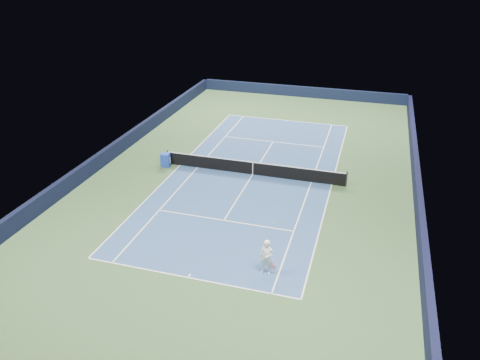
# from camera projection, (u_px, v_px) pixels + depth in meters

# --- Properties ---
(ground) EXTENTS (40.00, 40.00, 0.00)m
(ground) POSITION_uv_depth(u_px,v_px,m) (253.00, 175.00, 32.65)
(ground) COLOR #33512C
(ground) RESTS_ON ground
(wall_far) EXTENTS (22.00, 0.35, 1.10)m
(wall_far) POSITION_uv_depth(u_px,v_px,m) (302.00, 92.00, 49.41)
(wall_far) COLOR black
(wall_far) RESTS_ON ground
(wall_right) EXTENTS (0.35, 40.00, 1.10)m
(wall_right) POSITION_uv_depth(u_px,v_px,m) (417.00, 188.00, 29.64)
(wall_right) COLOR black
(wall_right) RESTS_ON ground
(wall_left) EXTENTS (0.35, 40.00, 1.10)m
(wall_left) POSITION_uv_depth(u_px,v_px,m) (114.00, 150.00, 35.16)
(wall_left) COLOR black
(wall_left) RESTS_ON ground
(court_surface) EXTENTS (10.97, 23.77, 0.01)m
(court_surface) POSITION_uv_depth(u_px,v_px,m) (253.00, 174.00, 32.65)
(court_surface) COLOR #2C4B7B
(court_surface) RESTS_ON ground
(baseline_far) EXTENTS (10.97, 0.08, 0.00)m
(baseline_far) POSITION_uv_depth(u_px,v_px,m) (287.00, 120.00, 42.84)
(baseline_far) COLOR white
(baseline_far) RESTS_ON ground
(baseline_near) EXTENTS (10.97, 0.08, 0.00)m
(baseline_near) POSITION_uv_depth(u_px,v_px,m) (188.00, 278.00, 22.45)
(baseline_near) COLOR white
(baseline_near) RESTS_ON ground
(sideline_doubles_right) EXTENTS (0.08, 23.77, 0.00)m
(sideline_doubles_right) POSITION_uv_depth(u_px,v_px,m) (332.00, 185.00, 31.25)
(sideline_doubles_right) COLOR white
(sideline_doubles_right) RESTS_ON ground
(sideline_doubles_left) EXTENTS (0.08, 23.77, 0.00)m
(sideline_doubles_left) POSITION_uv_depth(u_px,v_px,m) (180.00, 165.00, 34.04)
(sideline_doubles_left) COLOR white
(sideline_doubles_left) RESTS_ON ground
(sideline_singles_right) EXTENTS (0.08, 23.77, 0.00)m
(sideline_singles_right) POSITION_uv_depth(u_px,v_px,m) (311.00, 182.00, 31.60)
(sideline_singles_right) COLOR white
(sideline_singles_right) RESTS_ON ground
(sideline_singles_left) EXTENTS (0.08, 23.77, 0.00)m
(sideline_singles_left) POSITION_uv_depth(u_px,v_px,m) (198.00, 167.00, 33.69)
(sideline_singles_left) COLOR white
(sideline_singles_left) RESTS_ON ground
(service_line_far) EXTENTS (8.23, 0.08, 0.00)m
(service_line_far) POSITION_uv_depth(u_px,v_px,m) (273.00, 142.00, 38.13)
(service_line_far) COLOR white
(service_line_far) RESTS_ON ground
(service_line_near) EXTENTS (8.23, 0.08, 0.00)m
(service_line_near) POSITION_uv_depth(u_px,v_px,m) (224.00, 220.00, 27.15)
(service_line_near) COLOR white
(service_line_near) RESTS_ON ground
(center_service_line) EXTENTS (0.08, 12.80, 0.00)m
(center_service_line) POSITION_uv_depth(u_px,v_px,m) (253.00, 174.00, 32.64)
(center_service_line) COLOR white
(center_service_line) RESTS_ON ground
(center_mark_far) EXTENTS (0.08, 0.30, 0.00)m
(center_mark_far) POSITION_uv_depth(u_px,v_px,m) (286.00, 121.00, 42.71)
(center_mark_far) COLOR white
(center_mark_far) RESTS_ON ground
(center_mark_near) EXTENTS (0.08, 0.30, 0.00)m
(center_mark_near) POSITION_uv_depth(u_px,v_px,m) (189.00, 276.00, 22.58)
(center_mark_near) COLOR white
(center_mark_near) RESTS_ON ground
(tennis_net) EXTENTS (12.90, 0.10, 1.07)m
(tennis_net) POSITION_uv_depth(u_px,v_px,m) (253.00, 168.00, 32.42)
(tennis_net) COLOR black
(tennis_net) RESTS_ON ground
(sponsor_cube) EXTENTS (0.68, 0.64, 0.99)m
(sponsor_cube) POSITION_uv_depth(u_px,v_px,m) (166.00, 160.00, 33.67)
(sponsor_cube) COLOR #1D3FB1
(sponsor_cube) RESTS_ON ground
(tennis_player) EXTENTS (0.83, 1.28, 2.32)m
(tennis_player) POSITION_uv_depth(u_px,v_px,m) (267.00, 257.00, 22.40)
(tennis_player) COLOR white
(tennis_player) RESTS_ON ground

